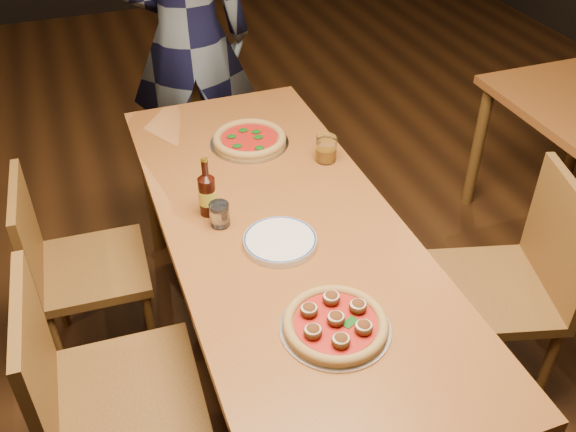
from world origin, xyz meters
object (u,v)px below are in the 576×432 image
object	(u,v)px
pizza_margherita	(249,139)
plate_stack	(280,241)
chair_end	(213,136)
amber_glass	(326,149)
chair_main_sw	(92,267)
water_glass	(220,215)
beer_bottle	(207,195)
chair_main_nw	(125,393)
table_main	(283,240)
pizza_meatball	(336,323)
diner	(188,39)
chair_main_e	(490,289)

from	to	relation	value
pizza_margherita	plate_stack	distance (m)	0.66
chair_end	amber_glass	size ratio (longest dim) A/B	8.14
chair_main_sw	pizza_margherita	bearing A→B (deg)	-72.10
water_glass	plate_stack	bearing A→B (deg)	-47.03
beer_bottle	water_glass	distance (m)	0.09
chair_main_nw	table_main	bearing A→B (deg)	-60.67
chair_end	pizza_meatball	xyz separation A→B (m)	(-0.07, -1.73, 0.35)
chair_main_nw	water_glass	bearing A→B (deg)	-44.99
plate_stack	pizza_margherita	bearing A→B (deg)	81.50
table_main	chair_main_sw	world-z (taller)	chair_main_sw
pizza_margherita	diner	bearing A→B (deg)	93.52
chair_main_e	pizza_meatball	distance (m)	0.81
table_main	amber_glass	world-z (taller)	amber_glass
table_main	chair_main_sw	size ratio (longest dim) A/B	2.23
beer_bottle	pizza_margherita	bearing A→B (deg)	55.60
table_main	chair_main_e	world-z (taller)	chair_main_e
table_main	chair_main_e	size ratio (longest dim) A/B	2.07
beer_bottle	amber_glass	bearing A→B (deg)	19.04
diner	beer_bottle	bearing A→B (deg)	87.64
chair_main_sw	diner	distance (m)	1.31
table_main	chair_main_e	xyz separation A→B (m)	(0.70, -0.31, -0.20)
water_glass	amber_glass	distance (m)	0.57
chair_main_e	water_glass	size ratio (longest dim) A/B	11.09
table_main	pizza_meatball	size ratio (longest dim) A/B	6.19
table_main	water_glass	size ratio (longest dim) A/B	22.97
chair_main_sw	diner	xyz separation A→B (m)	(0.67, 1.04, 0.44)
chair_end	chair_main_sw	bearing A→B (deg)	-133.63
chair_end	water_glass	xyz separation A→B (m)	(-0.25, -1.15, 0.37)
chair_end	pizza_margherita	size ratio (longest dim) A/B	2.58
chair_main_sw	chair_end	distance (m)	1.11
chair_main_e	chair_end	xyz separation A→B (m)	(-0.66, 1.53, -0.06)
chair_main_e	amber_glass	world-z (taller)	chair_main_e
chair_main_sw	diner	bearing A→B (deg)	-29.79
table_main	pizza_meatball	distance (m)	0.52
amber_glass	chair_end	bearing A→B (deg)	106.03
chair_main_e	amber_glass	xyz separation A→B (m)	(-0.40, 0.64, 0.32)
amber_glass	diner	xyz separation A→B (m)	(-0.30, 1.07, 0.09)
pizza_margherita	water_glass	size ratio (longest dim) A/B	3.75
chair_main_sw	pizza_meatball	bearing A→B (deg)	-140.93
chair_main_nw	chair_end	bearing A→B (deg)	-21.29
chair_main_nw	beer_bottle	bearing A→B (deg)	-38.42
chair_main_nw	amber_glass	world-z (taller)	chair_main_nw
diner	water_glass	bearing A→B (deg)	89.09
chair_main_sw	pizza_meatball	size ratio (longest dim) A/B	2.77
table_main	chair_main_nw	xyz separation A→B (m)	(-0.63, -0.32, -0.19)
chair_main_nw	pizza_margherita	bearing A→B (deg)	-35.54
chair_main_nw	chair_main_sw	size ratio (longest dim) A/B	1.10
beer_bottle	diner	world-z (taller)	diner
pizza_meatball	pizza_margherita	size ratio (longest dim) A/B	0.99
pizza_margherita	beer_bottle	distance (m)	0.50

